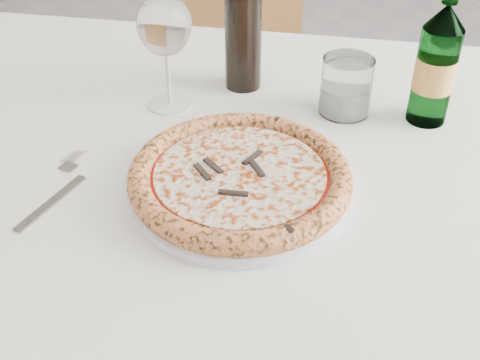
{
  "coord_description": "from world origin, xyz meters",
  "views": [
    {
      "loc": [
        0.14,
        -0.73,
        1.28
      ],
      "look_at": [
        0.11,
        -0.06,
        0.78
      ],
      "focal_mm": 45.0,
      "sensor_mm": 36.0,
      "label": 1
    }
  ],
  "objects": [
    {
      "name": "dining_table",
      "position": [
        0.11,
        0.04,
        0.68
      ],
      "size": [
        1.71,
        1.15,
        0.76
      ],
      "color": "#905C2D",
      "rests_on": "floor"
    },
    {
      "name": "chair_far",
      "position": [
        0.05,
        0.85,
        0.53
      ],
      "size": [
        0.49,
        0.49,
        0.93
      ],
      "color": "#905C2D",
      "rests_on": "floor"
    },
    {
      "name": "plate",
      "position": [
        0.11,
        -0.06,
        0.76
      ],
      "size": [
        0.31,
        0.31,
        0.02
      ],
      "color": "silver",
      "rests_on": "dining_table"
    },
    {
      "name": "pizza",
      "position": [
        0.11,
        -0.06,
        0.78
      ],
      "size": [
        0.31,
        0.31,
        0.03
      ],
      "color": "#D9B95D",
      "rests_on": "plate"
    },
    {
      "name": "fork",
      "position": [
        -0.15,
        -0.07,
        0.76
      ],
      "size": [
        0.07,
        0.19,
        0.0
      ],
      "color": "gray",
      "rests_on": "dining_table"
    },
    {
      "name": "wine_glass",
      "position": [
        -0.02,
        0.18,
        0.9
      ],
      "size": [
        0.09,
        0.09,
        0.2
      ],
      "color": "silver",
      "rests_on": "dining_table"
    },
    {
      "name": "tumbler",
      "position": [
        0.27,
        0.17,
        0.8
      ],
      "size": [
        0.09,
        0.09,
        0.1
      ],
      "color": "white",
      "rests_on": "dining_table"
    },
    {
      "name": "beer_bottle",
      "position": [
        0.41,
        0.15,
        0.86
      ],
      "size": [
        0.06,
        0.06,
        0.25
      ],
      "color": "#2E7039",
      "rests_on": "dining_table"
    },
    {
      "name": "wine_bottle",
      "position": [
        0.1,
        0.26,
        0.87
      ],
      "size": [
        0.07,
        0.07,
        0.27
      ],
      "color": "black",
      "rests_on": "dining_table"
    }
  ]
}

